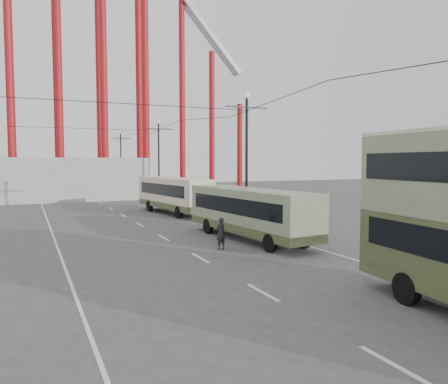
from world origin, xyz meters
name	(u,v)px	position (x,y,z in m)	size (l,w,h in m)	color
ground	(366,328)	(0.00, 0.00, 0.00)	(160.00, 160.00, 0.00)	#444346
road_markings	(150,229)	(-0.86, 19.70, 0.01)	(12.52, 120.00, 0.01)	silver
lamp_post_mid	(247,160)	(5.60, 18.00, 4.68)	(3.20, 0.44, 9.32)	black
lamp_post_far	(159,161)	(5.60, 40.00, 4.68)	(3.20, 0.44, 9.32)	black
lamp_post_distant	(121,161)	(5.60, 62.00, 4.68)	(3.20, 0.44, 9.32)	black
roller_coaster	(68,30)	(-2.49, 56.89, 22.92)	(52.95, 5.00, 55.48)	maroon
fairground_shed	(48,179)	(-6.00, 47.00, 2.50)	(22.00, 10.00, 5.00)	#ABAAA5
single_decker_green	(250,211)	(3.39, 13.31, 1.68)	(3.39, 10.69, 2.97)	#6A7757
single_decker_cream	(174,194)	(3.35, 27.39, 1.77)	(3.88, 10.33, 3.13)	beige
pedestrian	(221,234)	(0.69, 11.44, 0.83)	(0.61, 0.40, 1.67)	black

